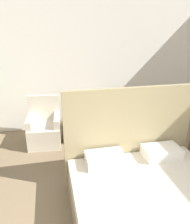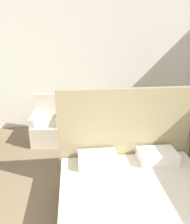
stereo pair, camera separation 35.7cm
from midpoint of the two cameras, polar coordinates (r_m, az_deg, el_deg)
wall_back at (r=4.75m, az=-0.30°, el=12.99°), size 10.00×0.06×2.90m
bed at (r=2.67m, az=16.09°, el=-23.97°), size 1.81×1.98×1.43m
armchair_near_window_left at (r=4.40m, az=-9.72°, el=-4.16°), size 0.65×0.69×0.90m
armchair_near_window_right at (r=4.44m, az=3.71°, el=-3.60°), size 0.61×0.66×0.90m
side_table at (r=4.39m, az=-2.96°, el=-4.49°), size 0.38×0.38×0.47m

